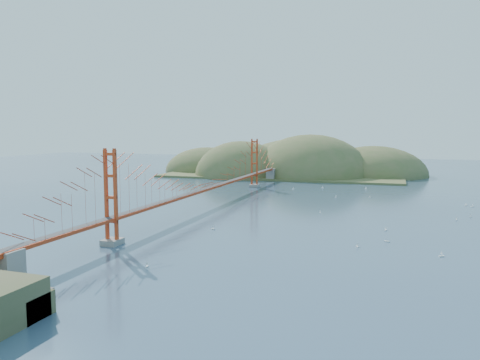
% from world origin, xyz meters
% --- Properties ---
extents(ground, '(320.00, 320.00, 0.00)m').
position_xyz_m(ground, '(0.00, 0.00, 0.00)').
color(ground, '#304861').
rests_on(ground, ground).
extents(bridge, '(2.20, 94.40, 12.00)m').
position_xyz_m(bridge, '(0.00, 0.18, 7.01)').
color(bridge, gray).
rests_on(bridge, ground).
extents(far_headlands, '(84.00, 58.00, 25.00)m').
position_xyz_m(far_headlands, '(2.21, 68.52, 0.00)').
color(far_headlands, brown).
rests_on(far_headlands, ground).
extents(sailboat_3, '(0.59, 0.59, 0.62)m').
position_xyz_m(sailboat_3, '(9.74, 29.25, 0.14)').
color(sailboat_3, white).
rests_on(sailboat_3, ground).
extents(sailboat_6, '(0.55, 0.55, 0.59)m').
position_xyz_m(sailboat_6, '(28.31, -21.70, 0.14)').
color(sailboat_6, white).
rests_on(sailboat_6, ground).
extents(sailboat_10, '(0.54, 0.56, 0.62)m').
position_xyz_m(sailboat_10, '(8.64, -36.86, 0.14)').
color(sailboat_10, white).
rests_on(sailboat_10, ground).
extents(sailboat_4, '(0.57, 0.57, 0.61)m').
position_xyz_m(sailboat_4, '(43.97, 3.77, 0.14)').
color(sailboat_4, white).
rests_on(sailboat_4, ground).
extents(sailboat_9, '(0.49, 0.54, 0.61)m').
position_xyz_m(sailboat_9, '(41.52, 0.20, 0.14)').
color(sailboat_9, white).
rests_on(sailboat_9, ground).
extents(sailboat_13, '(0.65, 0.65, 0.71)m').
position_xyz_m(sailboat_13, '(37.42, -23.20, 0.15)').
color(sailboat_13, white).
rests_on(sailboat_13, ground).
extents(sailboat_15, '(0.62, 0.62, 0.65)m').
position_xyz_m(sailboat_15, '(25.90, 35.18, 0.15)').
color(sailboat_15, white).
rests_on(sailboat_15, ground).
extents(sailboat_12, '(0.61, 0.61, 0.67)m').
position_xyz_m(sailboat_12, '(15.97, 33.54, 0.15)').
color(sailboat_12, white).
rests_on(sailboat_12, ground).
extents(sailboat_16, '(0.54, 0.54, 0.57)m').
position_xyz_m(sailboat_16, '(20.83, 19.02, 0.14)').
color(sailboat_16, white).
rests_on(sailboat_16, ground).
extents(sailboat_2, '(0.65, 0.63, 0.73)m').
position_xyz_m(sailboat_2, '(31.56, -17.90, 0.16)').
color(sailboat_2, white).
rests_on(sailboat_2, ground).
extents(sailboat_14, '(0.55, 0.59, 0.67)m').
position_xyz_m(sailboat_14, '(31.31, -11.11, 0.15)').
color(sailboat_14, white).
rests_on(sailboat_14, ground).
extents(sailboat_17, '(0.57, 0.55, 0.64)m').
position_xyz_m(sailboat_17, '(45.78, 14.63, 0.15)').
color(sailboat_17, white).
rests_on(sailboat_17, ground).
extents(sailboat_0, '(0.46, 0.50, 0.57)m').
position_xyz_m(sailboat_0, '(20.60, -0.18, 0.14)').
color(sailboat_0, white).
rests_on(sailboat_0, ground).
extents(sailboat_7, '(0.48, 0.39, 0.56)m').
position_xyz_m(sailboat_7, '(27.48, 20.79, 0.13)').
color(sailboat_7, white).
rests_on(sailboat_7, ground).
extents(sailboat_8, '(0.55, 0.55, 0.60)m').
position_xyz_m(sailboat_8, '(44.80, 15.72, 0.14)').
color(sailboat_8, white).
rests_on(sailboat_8, ground).
extents(sailboat_extra_0, '(0.59, 0.58, 0.66)m').
position_xyz_m(sailboat_extra_0, '(8.33, -18.00, 0.15)').
color(sailboat_extra_0, white).
rests_on(sailboat_extra_0, ground).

